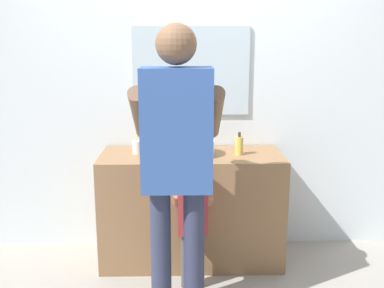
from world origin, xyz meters
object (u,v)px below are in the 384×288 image
(soap_bottle, at_px, (239,145))
(child_toddler, at_px, (193,216))
(adult_parent, at_px, (177,148))
(toothbrush_cup, at_px, (137,146))

(soap_bottle, xyz_separation_m, child_toddler, (-0.34, -0.39, -0.38))
(soap_bottle, height_order, adult_parent, adult_parent)
(child_toddler, height_order, adult_parent, adult_parent)
(toothbrush_cup, distance_m, soap_bottle, 0.74)
(child_toddler, bearing_deg, adult_parent, -108.42)
(soap_bottle, xyz_separation_m, adult_parent, (-0.44, -0.67, 0.15))
(soap_bottle, bearing_deg, adult_parent, -122.98)
(soap_bottle, relative_size, adult_parent, 0.10)
(soap_bottle, bearing_deg, toothbrush_cup, 175.82)
(toothbrush_cup, bearing_deg, adult_parent, -67.71)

